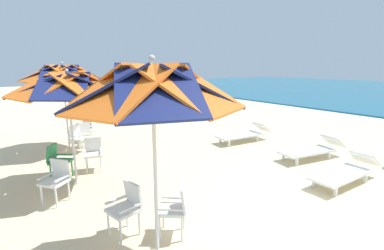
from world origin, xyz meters
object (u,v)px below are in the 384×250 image
(plastic_chair_3, at_px, (57,178))
(plastic_chair_4, at_px, (93,152))
(plastic_chair_7, at_px, (83,133))
(plastic_chair_5, at_px, (85,128))
(plastic_chair_0, at_px, (127,205))
(plastic_chair_6, at_px, (78,137))
(sun_lounger_3, at_px, (244,134))
(plastic_chair_2, at_px, (58,159))
(plastic_chair_1, at_px, (176,206))
(beach_umbrella_2, at_px, (63,74))
(beach_umbrella_0, at_px, (153,88))
(sun_lounger_1, at_px, (346,171))
(sun_lounger_2, at_px, (312,149))
(beach_umbrella_1, at_px, (68,85))

(plastic_chair_3, distance_m, plastic_chair_4, 1.76)
(plastic_chair_3, distance_m, plastic_chair_7, 3.92)
(plastic_chair_5, height_order, plastic_chair_7, same)
(plastic_chair_0, height_order, plastic_chair_5, same)
(plastic_chair_6, relative_size, sun_lounger_3, 0.39)
(plastic_chair_0, relative_size, plastic_chair_2, 1.00)
(plastic_chair_0, distance_m, plastic_chair_1, 0.81)
(plastic_chair_1, bearing_deg, plastic_chair_0, -128.73)
(plastic_chair_3, relative_size, beach_umbrella_2, 0.31)
(beach_umbrella_0, relative_size, beach_umbrella_2, 1.01)
(plastic_chair_0, xyz_separation_m, sun_lounger_1, (1.12, 4.96, -0.22))
(plastic_chair_1, height_order, sun_lounger_2, plastic_chair_1)
(plastic_chair_5, bearing_deg, beach_umbrella_0, -8.47)
(plastic_chair_1, height_order, sun_lounger_3, plastic_chair_1)
(beach_umbrella_1, distance_m, plastic_chair_5, 4.35)
(plastic_chair_5, distance_m, plastic_chair_6, 1.32)
(beach_umbrella_1, height_order, sun_lounger_1, beach_umbrella_1)
(plastic_chair_2, bearing_deg, plastic_chair_1, 16.20)
(sun_lounger_3, bearing_deg, beach_umbrella_2, -118.20)
(sun_lounger_2, bearing_deg, plastic_chair_5, -140.96)
(beach_umbrella_2, xyz_separation_m, plastic_chair_6, (0.61, 0.16, -1.96))
(plastic_chair_2, bearing_deg, beach_umbrella_0, 6.70)
(plastic_chair_0, relative_size, sun_lounger_3, 0.39)
(plastic_chair_7, height_order, sun_lounger_3, plastic_chair_7)
(plastic_chair_7, bearing_deg, sun_lounger_1, 31.99)
(plastic_chair_2, distance_m, sun_lounger_1, 6.86)
(plastic_chair_1, bearing_deg, sun_lounger_3, 123.38)
(beach_umbrella_1, distance_m, beach_umbrella_2, 3.21)
(plastic_chair_6, height_order, sun_lounger_2, plastic_chair_6)
(sun_lounger_3, bearing_deg, plastic_chair_7, -118.40)
(beach_umbrella_2, xyz_separation_m, plastic_chair_5, (-0.59, 0.71, -1.96))
(beach_umbrella_1, bearing_deg, plastic_chair_7, 161.39)
(plastic_chair_5, bearing_deg, plastic_chair_4, -12.17)
(beach_umbrella_0, relative_size, plastic_chair_2, 3.29)
(plastic_chair_3, xyz_separation_m, beach_umbrella_2, (-3.81, 1.09, 1.96))
(beach_umbrella_1, bearing_deg, plastic_chair_6, 163.98)
(plastic_chair_0, xyz_separation_m, plastic_chair_1, (0.51, 0.63, 0.00))
(plastic_chair_6, bearing_deg, plastic_chair_1, 0.63)
(beach_umbrella_0, xyz_separation_m, plastic_chair_2, (-4.02, -0.47, -1.95))
(plastic_chair_2, height_order, plastic_chair_6, same)
(plastic_chair_2, xyz_separation_m, sun_lounger_1, (4.24, 5.38, -0.22))
(plastic_chair_5, xyz_separation_m, sun_lounger_1, (7.41, 3.84, -0.22))
(plastic_chair_6, bearing_deg, plastic_chair_0, -6.38)
(plastic_chair_2, relative_size, beach_umbrella_2, 0.31)
(plastic_chair_4, relative_size, sun_lounger_1, 0.40)
(plastic_chair_0, distance_m, plastic_chair_3, 2.00)
(plastic_chair_1, distance_m, beach_umbrella_2, 6.51)
(sun_lounger_3, bearing_deg, sun_lounger_1, -10.81)
(beach_umbrella_0, bearing_deg, plastic_chair_4, 174.32)
(plastic_chair_3, relative_size, plastic_chair_5, 1.00)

